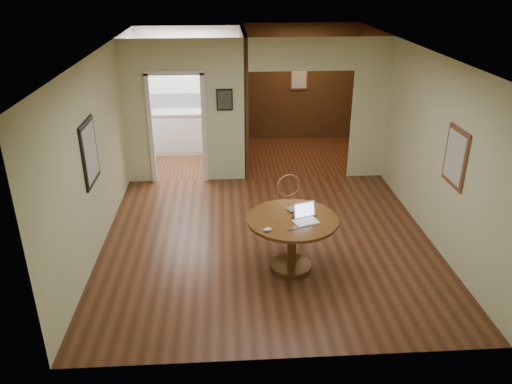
{
  "coord_description": "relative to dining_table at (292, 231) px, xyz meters",
  "views": [
    {
      "loc": [
        -0.61,
        -6.61,
        3.84
      ],
      "look_at": [
        -0.19,
        -0.2,
        0.93
      ],
      "focal_mm": 35.0,
      "sensor_mm": 36.0,
      "label": 1
    }
  ],
  "objects": [
    {
      "name": "open_laptop",
      "position": [
        0.16,
        -0.06,
        0.26
      ],
      "size": [
        0.37,
        0.37,
        0.22
      ],
      "rotation": [
        0.0,
        0.0,
        0.34
      ],
      "color": "white",
      "rests_on": "dining_table"
    },
    {
      "name": "dining_table",
      "position": [
        0.0,
        0.0,
        0.0
      ],
      "size": [
        1.23,
        1.23,
        0.77
      ],
      "rotation": [
        0.0,
        0.0,
        -0.19
      ],
      "color": "brown",
      "rests_on": "ground"
    },
    {
      "name": "room_shell",
      "position": [
        -0.73,
        3.83,
        0.72
      ],
      "size": [
        5.2,
        7.5,
        5.0
      ],
      "color": "white",
      "rests_on": "ground"
    },
    {
      "name": "pen",
      "position": [
        -0.04,
        -0.33,
        0.2
      ],
      "size": [
        0.14,
        0.02,
        0.01
      ],
      "primitive_type": "cylinder",
      "rotation": [
        0.0,
        1.57,
        0.09
      ],
      "color": "navy",
      "rests_on": "dining_table"
    },
    {
      "name": "closed_laptop",
      "position": [
        0.15,
        0.23,
        0.21
      ],
      "size": [
        0.43,
        0.36,
        0.03
      ],
      "primitive_type": "imported",
      "rotation": [
        0.0,
        0.0,
        0.39
      ],
      "color": "silver",
      "rests_on": "dining_table"
    },
    {
      "name": "kitchen_cabinet",
      "position": [
        -1.61,
        4.93,
        -0.1
      ],
      "size": [
        2.06,
        0.6,
        0.94
      ],
      "color": "white",
      "rests_on": "ground"
    },
    {
      "name": "grocery_bag",
      "position": [
        -0.94,
        4.93,
        0.51
      ],
      "size": [
        0.34,
        0.32,
        0.28
      ],
      "primitive_type": "ellipsoid",
      "rotation": [
        0.0,
        0.0,
        -0.33
      ],
      "color": "beige",
      "rests_on": "kitchen_cabinet"
    },
    {
      "name": "chair",
      "position": [
        0.09,
        0.95,
        -0.03
      ],
      "size": [
        0.48,
        0.48,
        0.97
      ],
      "rotation": [
        0.0,
        0.0,
        0.18
      ],
      "color": "olive",
      "rests_on": "ground"
    },
    {
      "name": "wine_glass",
      "position": [
        0.02,
        -0.03,
        0.24
      ],
      "size": [
        0.08,
        0.08,
        0.09
      ],
      "primitive_type": null,
      "color": "white",
      "rests_on": "dining_table"
    },
    {
      "name": "floor",
      "position": [
        -0.26,
        0.73,
        -0.57
      ],
      "size": [
        5.0,
        5.0,
        0.0
      ],
      "primitive_type": "plane",
      "color": "#442413",
      "rests_on": "ground"
    },
    {
      "name": "mouse",
      "position": [
        -0.36,
        -0.33,
        0.22
      ],
      "size": [
        0.13,
        0.09,
        0.05
      ],
      "primitive_type": "ellipsoid",
      "rotation": [
        0.0,
        0.0,
        0.22
      ],
      "color": "white",
      "rests_on": "dining_table"
    }
  ]
}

